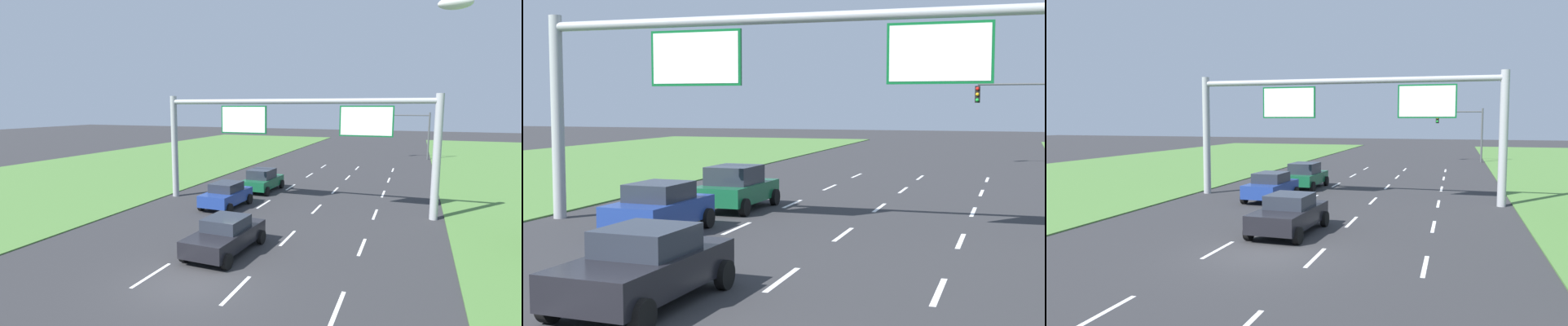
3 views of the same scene
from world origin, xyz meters
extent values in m
cube|color=white|center=(-1.75, 6.00, 0.00)|extent=(0.14, 2.40, 0.01)
cube|color=white|center=(-1.75, 12.00, 0.00)|extent=(0.14, 2.40, 0.01)
cube|color=white|center=(-1.75, 18.00, 0.00)|extent=(0.14, 2.40, 0.01)
cube|color=white|center=(-1.75, 24.00, 0.00)|extent=(0.14, 2.40, 0.01)
cube|color=white|center=(-1.75, 30.00, 0.00)|extent=(0.14, 2.40, 0.01)
cube|color=white|center=(1.75, 6.00, 0.00)|extent=(0.14, 2.40, 0.01)
cube|color=white|center=(1.75, 12.00, 0.00)|extent=(0.14, 2.40, 0.01)
cube|color=white|center=(1.75, 18.00, 0.00)|extent=(0.14, 2.40, 0.01)
cube|color=white|center=(1.75, 24.00, 0.00)|extent=(0.14, 2.40, 0.01)
cube|color=white|center=(1.75, 30.00, 0.00)|extent=(0.14, 2.40, 0.01)
cube|color=white|center=(5.25, 6.00, 0.00)|extent=(0.14, 2.40, 0.01)
cube|color=white|center=(5.25, 12.00, 0.00)|extent=(0.14, 2.40, 0.01)
cube|color=white|center=(5.25, 18.00, 0.00)|extent=(0.14, 2.40, 0.01)
cube|color=white|center=(5.25, 24.00, 0.00)|extent=(0.14, 2.40, 0.01)
cube|color=white|center=(5.25, 30.00, 0.00)|extent=(0.14, 2.40, 0.01)
cube|color=navy|center=(-3.68, 10.43, 0.68)|extent=(2.03, 3.98, 0.71)
cube|color=#232833|center=(-3.68, 10.45, 1.30)|extent=(1.63, 2.01, 0.54)
cylinder|color=black|center=(-4.57, 11.87, 0.32)|extent=(0.25, 0.65, 0.64)
cylinder|color=black|center=(-2.67, 11.79, 0.32)|extent=(0.25, 0.65, 0.64)
cylinder|color=black|center=(-4.69, 9.07, 0.32)|extent=(0.25, 0.65, 0.64)
cylinder|color=black|center=(-2.79, 8.99, 0.32)|extent=(0.25, 0.65, 0.64)
cube|color=#145633|center=(-3.33, 15.96, 0.66)|extent=(2.03, 4.20, 0.67)
cube|color=#232833|center=(-3.33, 15.76, 1.33)|extent=(1.69, 2.12, 0.67)
cylinder|color=black|center=(-4.24, 17.52, 0.32)|extent=(0.24, 0.65, 0.64)
cylinder|color=black|center=(-2.31, 17.45, 0.32)|extent=(0.24, 0.65, 0.64)
cylinder|color=black|center=(-4.34, 14.47, 0.32)|extent=(0.24, 0.65, 0.64)
cylinder|color=black|center=(-2.41, 14.41, 0.32)|extent=(0.24, 0.65, 0.64)
cube|color=black|center=(-0.22, 3.19, 0.67)|extent=(2.12, 4.48, 0.70)
cube|color=#232833|center=(-0.21, 3.29, 1.28)|extent=(1.70, 1.89, 0.53)
cylinder|color=black|center=(-1.11, 4.88, 0.32)|extent=(0.25, 0.65, 0.64)
cylinder|color=black|center=(0.84, 4.79, 0.32)|extent=(0.25, 0.65, 0.64)
cylinder|color=black|center=(-1.27, 1.60, 0.32)|extent=(0.25, 0.65, 0.64)
cylinder|color=black|center=(0.68, 1.50, 0.32)|extent=(0.25, 0.65, 0.64)
cylinder|color=#9EA0A5|center=(-8.40, 12.04, 3.50)|extent=(0.44, 0.44, 7.00)
cylinder|color=#9EA0A5|center=(0.00, 12.04, 6.60)|extent=(16.80, 0.32, 0.32)
cube|color=#0C5B28|center=(-3.15, 12.04, 5.45)|extent=(3.12, 0.12, 1.78)
cube|color=white|center=(-3.15, 11.97, 5.45)|extent=(2.96, 0.01, 1.62)
cube|color=#0C5B28|center=(4.55, 12.04, 5.45)|extent=(3.05, 0.12, 1.78)
cube|color=white|center=(4.55, 11.97, 5.45)|extent=(2.89, 0.01, 1.62)
cylinder|color=#47494F|center=(6.38, 39.89, 5.25)|extent=(4.50, 0.14, 0.14)
cube|color=black|center=(4.13, 39.89, 4.60)|extent=(0.32, 0.36, 1.10)
sphere|color=red|center=(4.13, 39.69, 4.97)|extent=(0.22, 0.22, 0.22)
sphere|color=orange|center=(4.13, 39.69, 4.60)|extent=(0.22, 0.22, 0.22)
sphere|color=green|center=(4.13, 39.69, 4.23)|extent=(0.22, 0.22, 0.22)
camera|label=1|loc=(7.31, -12.10, 6.29)|focal=28.00mm
camera|label=2|loc=(6.79, -9.41, 3.98)|focal=50.00mm
camera|label=3|loc=(6.07, -15.69, 4.53)|focal=35.00mm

